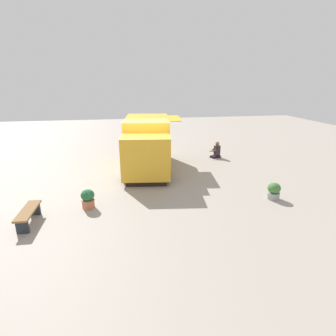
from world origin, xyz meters
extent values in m
plane|color=#A2998C|center=(0.00, 0.00, 0.00)|extent=(40.00, 40.00, 0.00)
cube|color=yellow|center=(0.32, 1.63, 1.34)|extent=(2.57, 3.76, 2.24)
cube|color=yellow|center=(0.00, -0.86, 1.12)|extent=(2.23, 1.76, 1.80)
cube|color=#1D292F|center=(-0.09, -1.59, 1.44)|extent=(1.70, 0.25, 0.69)
cube|color=black|center=(1.39, 1.50, 1.47)|extent=(0.27, 1.92, 0.78)
cube|color=yellow|center=(1.68, 1.46, 2.42)|extent=(0.86, 2.17, 0.03)
cube|color=black|center=(0.22, 0.89, 0.11)|extent=(2.30, 4.96, 0.22)
cylinder|color=black|center=(-0.93, -0.54, 0.40)|extent=(0.32, 0.82, 0.80)
cylinder|color=black|center=(0.98, -0.78, 0.40)|extent=(0.32, 0.82, 0.80)
cylinder|color=black|center=(-0.55, 2.38, 0.40)|extent=(0.32, 0.82, 0.80)
cylinder|color=black|center=(1.35, 2.14, 0.40)|extent=(0.32, 0.82, 0.80)
ellipsoid|color=black|center=(4.39, 2.37, 0.07)|extent=(0.62, 0.56, 0.14)
cube|color=black|center=(4.17, 2.41, 0.06)|extent=(0.38, 0.20, 0.11)
cube|color=black|center=(4.22, 2.22, 0.06)|extent=(0.38, 0.20, 0.11)
cube|color=#32292B|center=(4.39, 2.37, 0.41)|extent=(0.35, 0.29, 0.56)
sphere|color=brown|center=(4.39, 2.37, 0.79)|extent=(0.21, 0.21, 0.21)
sphere|color=#96613D|center=(4.39, 2.37, 0.82)|extent=(0.21, 0.21, 0.21)
cube|color=#32292B|center=(4.23, 2.42, 0.49)|extent=(0.35, 0.18, 0.28)
cube|color=#32292B|center=(4.28, 2.24, 0.49)|extent=(0.35, 0.18, 0.28)
cylinder|color=tan|center=(4.09, 2.29, 0.41)|extent=(0.36, 0.09, 0.09)
cube|color=orange|center=(4.09, 2.29, 0.42)|extent=(0.30, 0.05, 0.02)
cylinder|color=#969A96|center=(4.48, -3.55, 0.13)|extent=(0.44, 0.44, 0.25)
torus|color=#909696|center=(4.48, -3.55, 0.24)|extent=(0.47, 0.47, 0.04)
ellipsoid|color=#427B38|center=(4.48, -3.55, 0.43)|extent=(0.47, 0.47, 0.40)
sphere|color=#E42A89|center=(4.64, -3.44, 0.49)|extent=(0.08, 0.08, 0.08)
sphere|color=#DE2B82|center=(4.65, -3.58, 0.53)|extent=(0.06, 0.06, 0.06)
sphere|color=#DF3580|center=(4.49, -3.36, 0.48)|extent=(0.05, 0.05, 0.05)
sphere|color=#F93A87|center=(4.49, -3.75, 0.49)|extent=(0.06, 0.06, 0.06)
cylinder|color=#BC6C47|center=(-2.27, -3.12, 0.15)|extent=(0.42, 0.42, 0.30)
torus|color=#C16E46|center=(-2.27, -3.12, 0.29)|extent=(0.45, 0.45, 0.04)
ellipsoid|color=#236937|center=(-2.27, -3.12, 0.48)|extent=(0.46, 0.46, 0.39)
sphere|color=#A25CBA|center=(-2.41, -3.06, 0.58)|extent=(0.09, 0.09, 0.09)
sphere|color=purple|center=(-2.34, -3.25, 0.59)|extent=(0.07, 0.07, 0.07)
sphere|color=#9F5EB4|center=(-2.20, -3.27, 0.58)|extent=(0.07, 0.07, 0.07)
sphere|color=#A159AC|center=(-2.14, -3.02, 0.56)|extent=(0.07, 0.07, 0.07)
sphere|color=#9450C2|center=(-2.15, -3.28, 0.50)|extent=(0.08, 0.08, 0.08)
cube|color=olive|center=(-3.96, -3.94, 0.43)|extent=(0.44, 1.47, 0.06)
cube|color=#232A30|center=(-3.95, -3.36, 0.20)|extent=(0.34, 0.09, 0.40)
cube|color=#232A30|center=(-3.98, -4.53, 0.20)|extent=(0.34, 0.09, 0.40)
camera|label=1|loc=(-1.06, -12.17, 4.24)|focal=29.31mm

